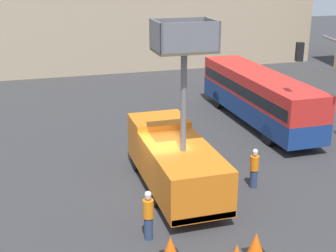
% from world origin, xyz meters
% --- Properties ---
extents(ground_plane, '(120.00, 120.00, 0.00)m').
position_xyz_m(ground_plane, '(0.00, 0.00, 0.00)').
color(ground_plane, '#333335').
extents(utility_truck, '(2.52, 7.15, 7.33)m').
position_xyz_m(utility_truck, '(0.82, -0.00, 1.51)').
color(utility_truck, orange).
rests_on(utility_truck, ground_plane).
extents(city_bus, '(2.48, 11.55, 3.09)m').
position_xyz_m(city_bus, '(8.35, 7.16, 1.84)').
color(city_bus, navy).
rests_on(city_bus, ground_plane).
extents(road_worker_near_truck, '(0.38, 0.38, 1.86)m').
position_xyz_m(road_worker_near_truck, '(-1.19, -3.41, 0.94)').
color(road_worker_near_truck, navy).
rests_on(road_worker_near_truck, ground_plane).
extents(road_worker_directing, '(0.38, 0.38, 1.79)m').
position_xyz_m(road_worker_directing, '(4.20, -0.79, 0.89)').
color(road_worker_directing, navy).
rests_on(road_worker_directing, ground_plane).
extents(traffic_cone_mid_road, '(0.69, 0.69, 0.79)m').
position_xyz_m(traffic_cone_mid_road, '(2.04, -5.32, 0.38)').
color(traffic_cone_mid_road, black).
rests_on(traffic_cone_mid_road, ground_plane).
extents(traffic_cone_far_side, '(0.62, 0.62, 0.71)m').
position_xyz_m(traffic_cone_far_side, '(-0.74, -4.59, 0.33)').
color(traffic_cone_far_side, black).
rests_on(traffic_cone_far_side, ground_plane).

